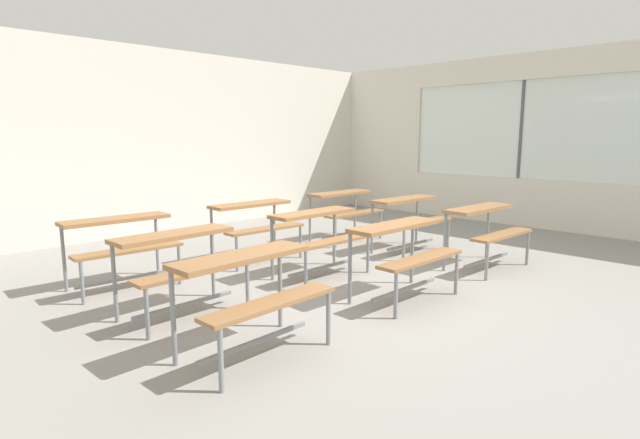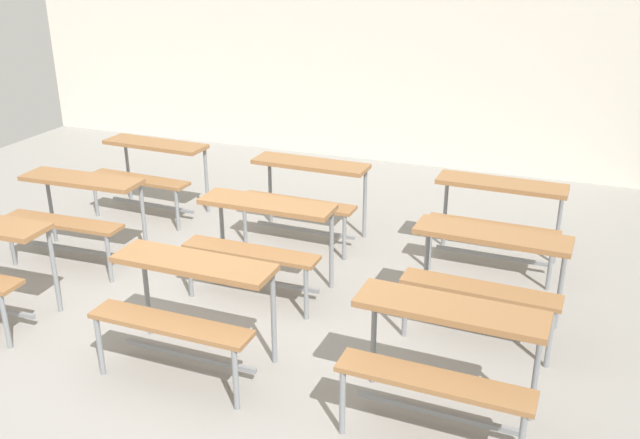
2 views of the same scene
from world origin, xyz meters
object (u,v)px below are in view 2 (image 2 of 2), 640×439
at_px(desk_bench_r1c1, 262,227).
at_px(desk_bench_r2c2, 498,205).
at_px(desk_bench_r2c0, 150,162).
at_px(desk_bench_r1c2, 487,261).
at_px(desk_bench_r0c1, 186,292).
at_px(desk_bench_r1c0, 76,200).
at_px(desk_bench_r2c1, 306,183).
at_px(desk_bench_r0c2, 444,342).

distance_m(desk_bench_r1c1, desk_bench_r2c2, 2.05).
bearing_deg(desk_bench_r2c0, desk_bench_r2c2, 2.55).
bearing_deg(desk_bench_r1c2, desk_bench_r2c2, 96.38).
height_order(desk_bench_r0c1, desk_bench_r2c2, same).
height_order(desk_bench_r0c1, desk_bench_r1c1, same).
distance_m(desk_bench_r1c0, desk_bench_r1c1, 1.77).
height_order(desk_bench_r0c1, desk_bench_r1c2, same).
bearing_deg(desk_bench_r1c0, desk_bench_r2c0, 89.64).
height_order(desk_bench_r2c0, desk_bench_r2c1, same).
height_order(desk_bench_r1c2, desk_bench_r2c0, same).
relative_size(desk_bench_r1c0, desk_bench_r1c1, 1.01).
relative_size(desk_bench_r0c1, desk_bench_r1c1, 1.00).
bearing_deg(desk_bench_r0c1, desk_bench_r0c2, 0.48).
bearing_deg(desk_bench_r1c2, desk_bench_r1c1, -177.33).
height_order(desk_bench_r1c2, desk_bench_r2c1, same).
height_order(desk_bench_r0c1, desk_bench_r2c1, same).
relative_size(desk_bench_r1c0, desk_bench_r2c0, 0.99).
xyz_separation_m(desk_bench_r1c2, desk_bench_r2c2, (-0.07, 1.15, 0.00)).
distance_m(desk_bench_r1c2, desk_bench_r2c2, 1.15).
bearing_deg(desk_bench_r2c0, desk_bench_r2c1, 0.86).
xyz_separation_m(desk_bench_r1c1, desk_bench_r2c1, (-0.06, 1.11, 0.00)).
bearing_deg(desk_bench_r2c0, desk_bench_r0c1, -49.39).
relative_size(desk_bench_r1c1, desk_bench_r2c1, 0.99).
distance_m(desk_bench_r1c2, desk_bench_r2c1, 2.14).
height_order(desk_bench_r1c0, desk_bench_r1c2, same).
xyz_separation_m(desk_bench_r1c1, desk_bench_r2c0, (-1.80, 1.17, 0.00)).
height_order(desk_bench_r1c0, desk_bench_r2c0, same).
bearing_deg(desk_bench_r2c1, desk_bench_r2c0, 179.79).
relative_size(desk_bench_r0c2, desk_bench_r1c2, 1.00).
bearing_deg(desk_bench_r0c2, desk_bench_r1c0, 163.83).
bearing_deg(desk_bench_r2c1, desk_bench_r1c1, -85.05).
bearing_deg(desk_bench_r1c2, desk_bench_r2c0, 164.54).
bearing_deg(desk_bench_r1c0, desk_bench_r1c2, -1.26).
relative_size(desk_bench_r0c1, desk_bench_r2c1, 0.99).
bearing_deg(desk_bench_r0c2, desk_bench_r0c1, -178.33).
xyz_separation_m(desk_bench_r1c1, desk_bench_r2c2, (1.69, 1.15, 0.00)).
relative_size(desk_bench_r1c1, desk_bench_r2c2, 0.99).
distance_m(desk_bench_r0c1, desk_bench_r2c1, 2.27).
distance_m(desk_bench_r0c2, desk_bench_r2c0, 4.20).
xyz_separation_m(desk_bench_r0c2, desk_bench_r1c2, (0.08, 1.17, 0.00)).
distance_m(desk_bench_r1c1, desk_bench_r2c1, 1.11).
height_order(desk_bench_r0c2, desk_bench_r1c2, same).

